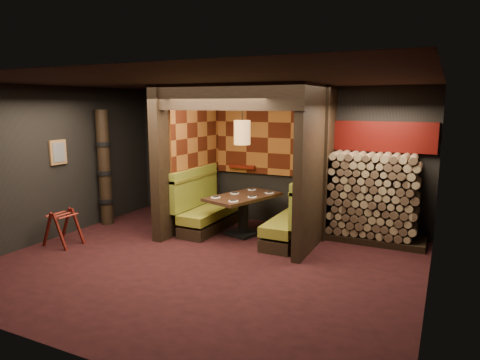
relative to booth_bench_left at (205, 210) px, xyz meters
name	(u,v)px	position (x,y,z in m)	size (l,w,h in m)	color
floor	(204,264)	(0.96, -1.65, -0.41)	(6.50, 5.50, 0.02)	black
ceiling	(202,80)	(0.96, -1.65, 2.46)	(6.50, 5.50, 0.02)	black
wall_back	(270,156)	(0.96, 1.11, 1.02)	(6.50, 0.02, 2.85)	black
wall_front	(56,219)	(0.96, -4.41, 1.02)	(6.50, 0.02, 2.85)	black
wall_left	(53,163)	(-2.30, -1.65, 1.02)	(0.02, 5.50, 2.85)	black
wall_right	(435,195)	(4.22, -1.65, 1.02)	(0.02, 5.50, 2.85)	black
partition_left	(188,159)	(-0.39, 0.00, 1.02)	(0.20, 2.20, 2.85)	black
partition_right	(316,167)	(2.26, 0.05, 1.02)	(0.15, 2.10, 2.85)	black
header_beam	(223,97)	(0.94, -0.95, 2.23)	(2.85, 0.18, 0.44)	black
tapa_back_panel	(269,138)	(0.94, 1.06, 1.42)	(2.40, 0.06, 1.55)	brown
tapa_side_panel	(197,137)	(-0.27, 0.17, 1.45)	(0.04, 1.85, 1.45)	brown
lacquer_shelf	(242,167)	(0.36, 1.00, 0.78)	(0.60, 0.12, 0.07)	#59130A
booth_bench_left	(205,210)	(0.00, 0.00, 0.00)	(0.68, 1.60, 1.14)	black
booth_bench_right	(294,221)	(1.89, 0.00, 0.00)	(0.68, 1.60, 1.14)	black
dining_table	(243,207)	(0.85, 0.02, 0.15)	(1.21, 1.65, 0.78)	black
place_settings	(243,195)	(0.85, 0.02, 0.39)	(0.93, 1.29, 0.03)	white
pendant_lamp	(242,132)	(0.85, -0.03, 1.59)	(0.31, 0.31, 1.09)	#A97740
framed_picture	(58,152)	(-2.25, -1.55, 1.22)	(0.05, 0.36, 0.46)	olive
luggage_rack	(63,227)	(-1.80, -1.97, -0.06)	(0.64, 0.45, 0.69)	#440D08
totem_column	(104,169)	(-2.09, -0.55, 0.79)	(0.31, 0.31, 2.40)	black
firewood_stack	(378,198)	(3.25, 0.70, 0.42)	(1.73, 0.70, 1.64)	black
mosaic_header	(384,137)	(3.25, 1.03, 1.52)	(1.83, 0.10, 0.56)	maroon
bay_front_post	(325,165)	(2.35, 0.31, 1.02)	(0.08, 0.08, 2.85)	black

